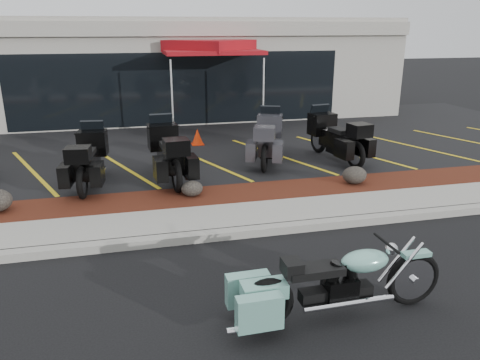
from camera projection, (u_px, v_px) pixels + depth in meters
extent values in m
plane|color=black|center=(257.00, 258.00, 7.78)|extent=(90.00, 90.00, 0.00)
cube|color=gray|center=(244.00, 232.00, 8.59)|extent=(24.00, 0.25, 0.15)
cube|color=gray|center=(235.00, 218.00, 9.24)|extent=(24.00, 1.20, 0.15)
cube|color=#37140C|center=(223.00, 197.00, 10.34)|extent=(24.00, 1.20, 0.16)
cube|color=black|center=(190.00, 142.00, 15.33)|extent=(26.00, 9.60, 0.15)
cube|color=gray|center=(170.00, 66.00, 20.55)|extent=(18.00, 8.00, 4.00)
cube|color=black|center=(180.00, 89.00, 17.03)|extent=(12.00, 0.06, 2.60)
cube|color=gray|center=(178.00, 29.00, 16.35)|extent=(18.00, 0.30, 0.50)
ellipsoid|color=black|center=(192.00, 188.00, 10.14)|extent=(0.47, 0.40, 0.34)
ellipsoid|color=black|center=(355.00, 175.00, 10.93)|extent=(0.58, 0.48, 0.41)
cone|color=red|center=(197.00, 137.00, 14.60)|extent=(0.39, 0.39, 0.49)
cylinder|color=silver|center=(179.00, 100.00, 15.04)|extent=(0.06, 0.06, 2.53)
cylinder|color=silver|center=(267.00, 95.00, 16.06)|extent=(0.06, 0.06, 2.53)
cylinder|color=silver|center=(160.00, 89.00, 17.78)|extent=(0.06, 0.06, 2.53)
cylinder|color=silver|center=(236.00, 85.00, 18.80)|extent=(0.06, 0.06, 2.53)
cube|color=maroon|center=(210.00, 51.00, 16.47)|extent=(3.68, 3.68, 0.13)
cube|color=maroon|center=(210.00, 46.00, 16.42)|extent=(3.40, 3.40, 0.39)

